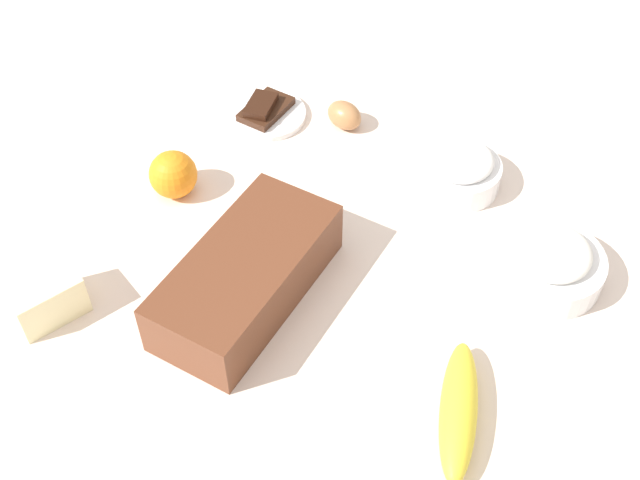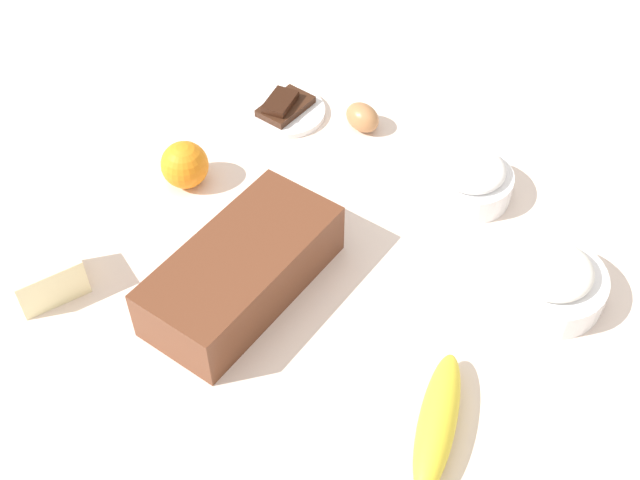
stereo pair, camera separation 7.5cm
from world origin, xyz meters
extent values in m
cube|color=beige|center=(0.00, 0.00, -0.01)|extent=(2.40, 2.40, 0.02)
cube|color=brown|center=(0.11, -0.04, 0.04)|extent=(0.29, 0.15, 0.08)
cube|color=black|center=(0.11, -0.04, 0.04)|extent=(0.28, 0.14, 0.07)
cylinder|color=white|center=(-0.14, 0.27, 0.02)|extent=(0.15, 0.15, 0.04)
torus|color=white|center=(-0.14, 0.27, 0.04)|extent=(0.15, 0.15, 0.01)
ellipsoid|color=white|center=(-0.14, 0.27, 0.05)|extent=(0.11, 0.11, 0.04)
cylinder|color=white|center=(-0.24, 0.09, 0.02)|extent=(0.13, 0.13, 0.04)
torus|color=white|center=(-0.24, 0.09, 0.04)|extent=(0.13, 0.13, 0.01)
ellipsoid|color=white|center=(-0.24, 0.09, 0.05)|extent=(0.10, 0.10, 0.03)
ellipsoid|color=yellow|center=(0.12, 0.27, 0.02)|extent=(0.19, 0.12, 0.04)
sphere|color=orange|center=(0.01, -0.25, 0.04)|extent=(0.07, 0.07, 0.07)
cube|color=#F4EDB2|center=(0.27, -0.24, 0.03)|extent=(0.11, 0.09, 0.06)
ellipsoid|color=#AB7346|center=(-0.26, -0.13, 0.02)|extent=(0.05, 0.07, 0.04)
cylinder|color=white|center=(-0.21, -0.25, 0.01)|extent=(0.13, 0.13, 0.01)
cube|color=#381E11|center=(-0.21, -0.25, 0.02)|extent=(0.09, 0.06, 0.01)
cube|color=black|center=(-0.20, -0.25, 0.03)|extent=(0.07, 0.06, 0.01)
camera|label=1|loc=(0.62, 0.42, 0.86)|focal=46.00mm
camera|label=2|loc=(0.57, 0.48, 0.86)|focal=46.00mm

